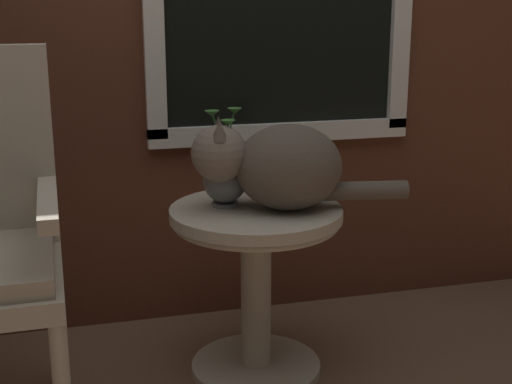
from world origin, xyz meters
name	(u,v)px	position (x,y,z in m)	size (l,w,h in m)	color
wicker_side_table	(256,261)	(0.20, 0.18, 0.38)	(0.53, 0.53, 0.55)	#B2A893
cat	(279,165)	(0.26, 0.14, 0.69)	(0.66, 0.31, 0.28)	brown
pewter_vase_with_ivy	(225,176)	(0.11, 0.22, 0.65)	(0.13, 0.13, 0.30)	slate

